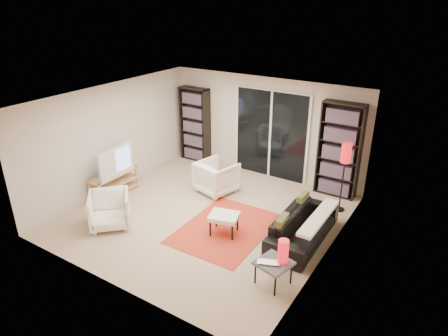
{
  "coord_description": "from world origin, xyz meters",
  "views": [
    {
      "loc": [
        4.1,
        -5.75,
        4.16
      ],
      "look_at": [
        0.25,
        0.3,
        1.0
      ],
      "focal_mm": 32.0,
      "sensor_mm": 36.0,
      "label": 1
    }
  ],
  "objects": [
    {
      "name": "sofa",
      "position": [
        1.99,
        0.23,
        0.28
      ],
      "size": [
        0.77,
        1.9,
        0.55
      ],
      "primitive_type": "imported",
      "rotation": [
        0.0,
        0.0,
        1.59
      ],
      "color": "black",
      "rests_on": "floor"
    },
    {
      "name": "wall_front",
      "position": [
        0.0,
        -2.5,
        1.2
      ],
      "size": [
        5.0,
        0.02,
        2.4
      ],
      "primitive_type": "cube",
      "color": "beige",
      "rests_on": "ground"
    },
    {
      "name": "armchair_back",
      "position": [
        -0.4,
        1.01,
        0.37
      ],
      "size": [
        0.95,
        0.97,
        0.73
      ],
      "primitive_type": "imported",
      "rotation": [
        0.0,
        0.0,
        2.9
      ],
      "color": "white",
      "rests_on": "floor"
    },
    {
      "name": "floor",
      "position": [
        0.0,
        0.0,
        0.0
      ],
      "size": [
        5.0,
        5.0,
        0.0
      ],
      "primitive_type": "plane",
      "color": "tan",
      "rests_on": "ground"
    },
    {
      "name": "laptop",
      "position": [
        2.03,
        -1.26,
        0.41
      ],
      "size": [
        0.4,
        0.34,
        0.03
      ],
      "primitive_type": "imported",
      "rotation": [
        0.0,
        0.0,
        0.4
      ],
      "color": "silver",
      "rests_on": "side_table"
    },
    {
      "name": "armchair_front",
      "position": [
        -1.33,
        -1.31,
        0.34
      ],
      "size": [
        1.05,
        1.05,
        0.69
      ],
      "primitive_type": "imported",
      "rotation": [
        0.0,
        0.0,
        0.78
      ],
      "color": "white",
      "rests_on": "floor"
    },
    {
      "name": "table_lamp",
      "position": [
        2.17,
        -1.05,
        0.59
      ],
      "size": [
        0.17,
        0.17,
        0.38
      ],
      "primitive_type": "cylinder",
      "color": "red",
      "rests_on": "side_table"
    },
    {
      "name": "rug",
      "position": [
        0.62,
        -0.21,
        0.01
      ],
      "size": [
        1.57,
        2.1,
        0.01
      ],
      "primitive_type": "cube",
      "rotation": [
        0.0,
        0.0,
        0.02
      ],
      "color": "red",
      "rests_on": "floor"
    },
    {
      "name": "tv_stand",
      "position": [
        -2.27,
        -0.31,
        0.26
      ],
      "size": [
        0.38,
        1.18,
        0.5
      ],
      "color": "#E9C58C",
      "rests_on": "floor"
    },
    {
      "name": "bookshelf_left",
      "position": [
        -1.95,
        2.33,
        0.98
      ],
      "size": [
        0.8,
        0.3,
        1.95
      ],
      "color": "black",
      "rests_on": "ground"
    },
    {
      "name": "ceiling",
      "position": [
        0.0,
        0.0,
        2.4
      ],
      "size": [
        5.0,
        5.0,
        0.02
      ],
      "primitive_type": "cube",
      "color": "white",
      "rests_on": "wall_back"
    },
    {
      "name": "wall_right",
      "position": [
        2.5,
        0.0,
        1.2
      ],
      "size": [
        0.02,
        5.0,
        2.4
      ],
      "primitive_type": "cube",
      "color": "beige",
      "rests_on": "ground"
    },
    {
      "name": "wall_left",
      "position": [
        -2.5,
        0.0,
        1.2
      ],
      "size": [
        0.02,
        5.0,
        2.4
      ],
      "primitive_type": "cube",
      "color": "beige",
      "rests_on": "ground"
    },
    {
      "name": "side_table",
      "position": [
        2.07,
        -1.14,
        0.36
      ],
      "size": [
        0.59,
        0.59,
        0.4
      ],
      "color": "#4B4B50",
      "rests_on": "floor"
    },
    {
      "name": "floor_lamp",
      "position": [
        2.22,
        1.68,
        1.14
      ],
      "size": [
        0.22,
        0.22,
        1.48
      ],
      "color": "black",
      "rests_on": "floor"
    },
    {
      "name": "bookshelf_right",
      "position": [
        1.9,
        2.33,
        1.05
      ],
      "size": [
        0.9,
        0.3,
        2.1
      ],
      "color": "black",
      "rests_on": "ground"
    },
    {
      "name": "wall_back",
      "position": [
        0.0,
        2.5,
        1.2
      ],
      "size": [
        5.0,
        0.02,
        2.4
      ],
      "primitive_type": "cube",
      "color": "beige",
      "rests_on": "ground"
    },
    {
      "name": "tv",
      "position": [
        -2.25,
        -0.31,
        0.82
      ],
      "size": [
        0.29,
        1.11,
        0.63
      ],
      "primitive_type": "imported",
      "rotation": [
        0.0,
        0.0,
        1.7
      ],
      "color": "black",
      "rests_on": "tv_stand"
    },
    {
      "name": "ottoman",
      "position": [
        0.67,
        -0.36,
        0.34
      ],
      "size": [
        0.63,
        0.56,
        0.4
      ],
      "color": "white",
      "rests_on": "floor"
    },
    {
      "name": "sliding_door",
      "position": [
        0.2,
        2.46,
        1.05
      ],
      "size": [
        1.92,
        0.08,
        2.16
      ],
      "color": "white",
      "rests_on": "ground"
    }
  ]
}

